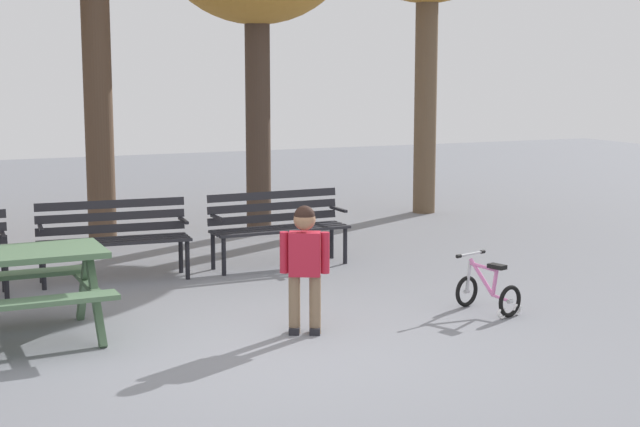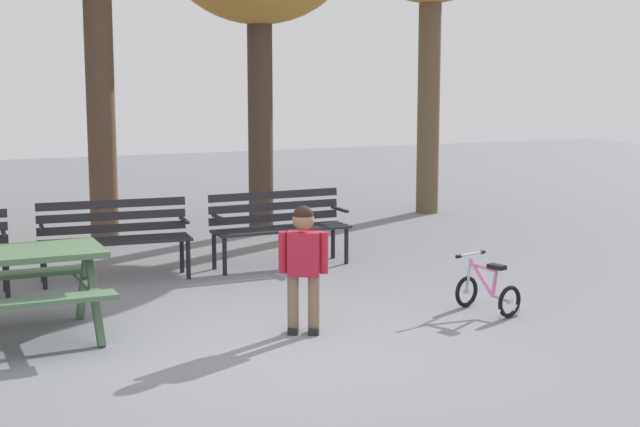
{
  "view_description": "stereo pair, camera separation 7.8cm",
  "coord_description": "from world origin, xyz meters",
  "px_view_note": "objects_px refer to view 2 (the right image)",
  "views": [
    {
      "loc": [
        -2.67,
        -6.86,
        2.26
      ],
      "look_at": [
        1.12,
        1.59,
        0.85
      ],
      "focal_mm": 53.5,
      "sensor_mm": 36.0,
      "label": 1
    },
    {
      "loc": [
        -2.6,
        -6.89,
        2.26
      ],
      "look_at": [
        1.12,
        1.59,
        0.85
      ],
      "focal_mm": 53.5,
      "sensor_mm": 36.0,
      "label": 2
    }
  ],
  "objects_px": {
    "park_bench_right": "(279,222)",
    "kids_bicycle": "(488,291)",
    "park_bench_left": "(114,233)",
    "child_standing": "(303,258)"
  },
  "relations": [
    {
      "from": "park_bench_left",
      "to": "kids_bicycle",
      "type": "relative_size",
      "value": 2.63
    },
    {
      "from": "park_bench_right",
      "to": "kids_bicycle",
      "type": "bearing_deg",
      "value": -70.11
    },
    {
      "from": "park_bench_left",
      "to": "child_standing",
      "type": "bearing_deg",
      "value": -69.54
    },
    {
      "from": "park_bench_left",
      "to": "park_bench_right",
      "type": "height_order",
      "value": "same"
    },
    {
      "from": "park_bench_right",
      "to": "kids_bicycle",
      "type": "relative_size",
      "value": 2.59
    },
    {
      "from": "kids_bicycle",
      "to": "park_bench_right",
      "type": "bearing_deg",
      "value": 109.89
    },
    {
      "from": "park_bench_right",
      "to": "child_standing",
      "type": "relative_size",
      "value": 1.44
    },
    {
      "from": "park_bench_left",
      "to": "kids_bicycle",
      "type": "bearing_deg",
      "value": -44.17
    },
    {
      "from": "park_bench_right",
      "to": "park_bench_left",
      "type": "bearing_deg",
      "value": 179.35
    },
    {
      "from": "park_bench_right",
      "to": "child_standing",
      "type": "distance_m",
      "value": 2.9
    }
  ]
}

